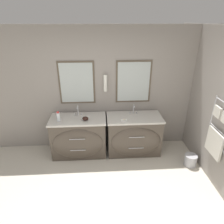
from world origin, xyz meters
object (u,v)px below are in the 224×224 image
vanity_right (134,135)px  toiletry_bottle (58,117)px  vanity_left (79,137)px  waste_bin (190,160)px  amenity_bowl (85,119)px

vanity_right → toiletry_bottle: bearing=-177.8°
vanity_left → waste_bin: (2.24, -0.52, -0.31)m
toiletry_bottle → vanity_left: bearing=9.4°
vanity_left → waste_bin: vanity_left is taller
waste_bin → vanity_right: bearing=154.2°
amenity_bowl → waste_bin: bearing=-12.4°
amenity_bowl → vanity_left: bearing=159.9°
vanity_right → waste_bin: vanity_right is taller
vanity_left → vanity_right: 1.17m
vanity_right → toiletry_bottle: 1.61m
toiletry_bottle → amenity_bowl: 0.53m
vanity_right → waste_bin: bearing=-25.8°
vanity_left → amenity_bowl: size_ratio=9.30×
waste_bin → toiletry_bottle: bearing=170.0°
vanity_right → amenity_bowl: size_ratio=9.30×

